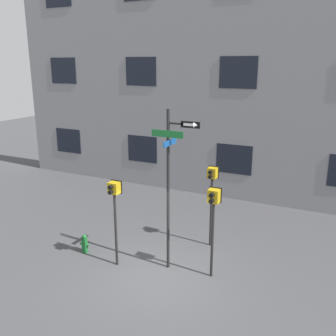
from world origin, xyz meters
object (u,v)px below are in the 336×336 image
pedestrian_signal_right (213,209)px  pedestrian_signal_across (212,186)px  street_sign_pole (170,179)px  pedestrian_signal_left (115,201)px  fire_hydrant (85,244)px

pedestrian_signal_right → pedestrian_signal_across: size_ratio=0.97×
street_sign_pole → pedestrian_signal_left: 1.84m
pedestrian_signal_left → pedestrian_signal_across: size_ratio=0.97×
pedestrian_signal_right → pedestrian_signal_left: bearing=-166.7°
pedestrian_signal_right → pedestrian_signal_across: pedestrian_signal_across is taller
pedestrian_signal_right → fire_hydrant: (-4.32, -0.47, -1.85)m
pedestrian_signal_across → fire_hydrant: size_ratio=4.50×
pedestrian_signal_right → pedestrian_signal_across: bearing=110.9°
street_sign_pole → fire_hydrant: street_sign_pole is taller
pedestrian_signal_left → fire_hydrant: 2.33m
pedestrian_signal_across → fire_hydrant: (-3.61, -2.32, -1.88)m
street_sign_pole → fire_hydrant: (-3.01, -0.36, -2.59)m
pedestrian_signal_right → pedestrian_signal_across: (-0.71, 1.85, 0.03)m
pedestrian_signal_left → pedestrian_signal_right: (2.89, 0.68, 0.02)m
pedestrian_signal_across → pedestrian_signal_right: bearing=-69.1°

